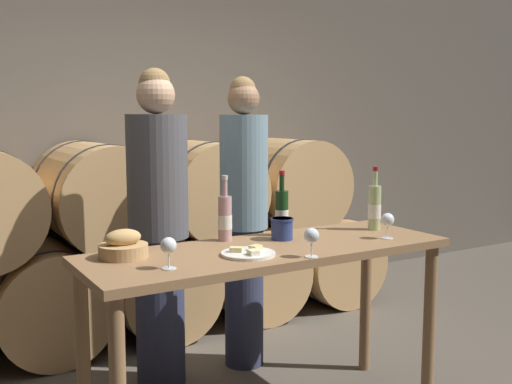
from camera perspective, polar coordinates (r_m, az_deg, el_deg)
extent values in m
cube|color=#60594F|center=(4.78, -12.89, 8.16)|extent=(10.00, 0.12, 3.20)
cylinder|color=tan|center=(4.18, -19.63, -9.29)|extent=(0.70, 0.94, 0.70)
cylinder|color=#2D2D33|center=(3.90, -18.73, -10.46)|extent=(0.71, 0.02, 0.71)
cylinder|color=#2D2D33|center=(4.47, -20.41, -8.27)|extent=(0.71, 0.02, 0.71)
cylinder|color=tan|center=(4.38, -9.98, -8.23)|extent=(0.70, 0.94, 0.70)
cylinder|color=#2D2D33|center=(4.11, -8.45, -9.23)|extent=(0.71, 0.02, 0.71)
cylinder|color=#2D2D33|center=(4.65, -11.33, -7.33)|extent=(0.71, 0.02, 0.71)
cylinder|color=tan|center=(4.68, -1.42, -7.08)|extent=(0.70, 0.94, 0.70)
cylinder|color=#2D2D33|center=(4.43, 0.52, -7.92)|extent=(0.71, 0.02, 0.71)
cylinder|color=#2D2D33|center=(4.94, -3.16, -6.33)|extent=(0.71, 0.02, 0.71)
cylinder|color=tan|center=(5.08, 5.91, -5.97)|extent=(0.70, 0.94, 0.70)
cylinder|color=#2D2D33|center=(4.85, 8.06, -6.65)|extent=(0.71, 0.02, 0.71)
cylinder|color=#2D2D33|center=(5.32, 3.96, -5.35)|extent=(0.71, 0.02, 0.71)
cylinder|color=tan|center=(4.14, -14.97, -0.32)|extent=(0.70, 0.94, 0.70)
cylinder|color=#2D2D33|center=(3.85, -13.73, -0.83)|extent=(0.71, 0.02, 0.71)
cylinder|color=#2D2D33|center=(4.42, -16.06, 0.13)|extent=(0.71, 0.02, 0.71)
cylinder|color=tan|center=(4.40, -5.65, 0.34)|extent=(0.70, 0.94, 0.70)
cylinder|color=#2D2D33|center=(4.13, -3.86, -0.10)|extent=(0.71, 0.02, 0.71)
cylinder|color=#2D2D33|center=(4.67, -7.24, 0.72)|extent=(0.71, 0.02, 0.71)
cylinder|color=tan|center=(4.76, 2.44, 0.90)|extent=(0.70, 0.94, 0.70)
cylinder|color=#2D2D33|center=(4.51, 4.54, 0.53)|extent=(0.71, 0.02, 0.71)
cylinder|color=#2D2D33|center=(5.01, 0.54, 1.23)|extent=(0.71, 0.02, 0.71)
cylinder|color=olive|center=(3.33, 16.17, -12.07)|extent=(0.06, 0.06, 0.85)
cylinder|color=olive|center=(2.91, -16.13, -14.99)|extent=(0.06, 0.06, 0.85)
cylinder|color=olive|center=(3.67, 10.39, -10.08)|extent=(0.06, 0.06, 0.85)
cube|color=olive|center=(2.87, 1.28, -5.62)|extent=(1.79, 0.62, 0.04)
cylinder|color=#2D334C|center=(3.46, -9.11, -11.15)|extent=(0.27, 0.27, 0.85)
cylinder|color=#4C4C51|center=(3.30, -9.38, 1.48)|extent=(0.33, 0.33, 0.67)
sphere|color=tan|center=(3.29, -9.54, 9.13)|extent=(0.21, 0.21, 0.21)
sphere|color=olive|center=(3.30, -9.64, 10.12)|extent=(0.17, 0.17, 0.17)
cylinder|color=#2D334C|center=(3.69, -1.14, -9.91)|extent=(0.23, 0.23, 0.85)
cylinder|color=gray|center=(3.54, -1.17, 1.92)|extent=(0.29, 0.29, 0.67)
sphere|color=#997051|center=(3.52, -1.19, 8.89)|extent=(0.19, 0.19, 0.19)
sphere|color=olive|center=(3.53, -1.29, 9.72)|extent=(0.15, 0.15, 0.15)
cylinder|color=#193819|center=(3.12, 2.46, -2.02)|extent=(0.07, 0.07, 0.23)
cylinder|color=#193819|center=(3.10, 2.48, 0.88)|extent=(0.03, 0.03, 0.08)
cylinder|color=maroon|center=(3.09, 2.48, 1.84)|extent=(0.03, 0.03, 0.02)
cylinder|color=white|center=(3.12, 2.46, -2.36)|extent=(0.07, 0.07, 0.07)
cylinder|color=#ADBC7F|center=(3.33, 11.22, -1.49)|extent=(0.07, 0.07, 0.24)
cylinder|color=#ADBC7F|center=(3.31, 11.29, 1.29)|extent=(0.03, 0.03, 0.08)
cylinder|color=maroon|center=(3.31, 11.31, 2.19)|extent=(0.03, 0.03, 0.02)
cylinder|color=white|center=(3.33, 11.21, -1.82)|extent=(0.07, 0.07, 0.08)
cylinder|color=#BC8E93|center=(2.99, -2.97, -2.54)|extent=(0.07, 0.07, 0.22)
cylinder|color=#BC8E93|center=(2.97, -2.99, 0.38)|extent=(0.03, 0.03, 0.08)
cylinder|color=#B7B7BC|center=(2.96, -3.00, 1.39)|extent=(0.03, 0.03, 0.02)
cylinder|color=white|center=(2.99, -2.97, -2.87)|extent=(0.07, 0.07, 0.07)
cylinder|color=navy|center=(3.02, 2.49, -3.52)|extent=(0.11, 0.11, 0.11)
cylinder|color=navy|center=(3.01, 2.50, -2.61)|extent=(0.12, 0.12, 0.01)
cylinder|color=tan|center=(2.71, -12.52, -5.50)|extent=(0.22, 0.22, 0.06)
ellipsoid|color=tan|center=(2.70, -12.55, -4.26)|extent=(0.16, 0.10, 0.08)
cylinder|color=white|center=(2.69, -0.75, -5.90)|extent=(0.24, 0.24, 0.01)
cube|color=#E0CC7F|center=(2.73, -0.05, -5.32)|extent=(0.07, 0.06, 0.02)
cube|color=beige|center=(2.70, -1.91, -5.50)|extent=(0.07, 0.07, 0.02)
cube|color=beige|center=(2.64, -0.28, -5.77)|extent=(0.05, 0.06, 0.02)
cylinder|color=white|center=(2.49, -8.30, -7.20)|extent=(0.06, 0.06, 0.00)
cylinder|color=white|center=(2.48, -8.32, -6.43)|extent=(0.01, 0.01, 0.07)
sphere|color=white|center=(2.47, -8.34, -5.05)|extent=(0.07, 0.07, 0.07)
cylinder|color=white|center=(2.67, 5.29, -6.15)|extent=(0.06, 0.06, 0.00)
cylinder|color=white|center=(2.66, 5.30, -5.42)|extent=(0.01, 0.01, 0.07)
sphere|color=white|center=(2.65, 5.31, -4.13)|extent=(0.07, 0.07, 0.07)
cylinder|color=white|center=(3.12, 12.38, -4.32)|extent=(0.06, 0.06, 0.00)
cylinder|color=white|center=(3.12, 12.39, -3.69)|extent=(0.01, 0.01, 0.07)
sphere|color=white|center=(3.11, 12.42, -2.58)|extent=(0.07, 0.07, 0.07)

